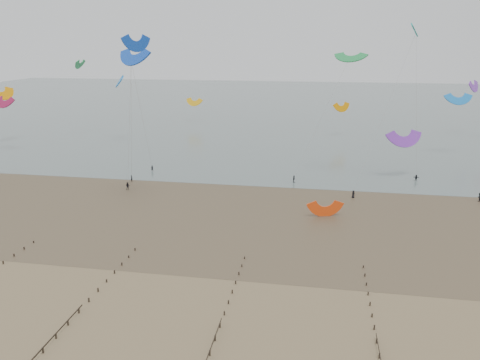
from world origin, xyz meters
TOP-DOWN VIEW (x-y plane):
  - ground at (0.00, 0.00)m, footprint 500.00×500.00m
  - sea_and_shore at (-4.08, 34.40)m, footprint 500.00×665.00m
  - kitesurfer_lead at (-29.56, 48.74)m, footprint 0.70×0.68m
  - kitesurfers at (16.08, 50.50)m, footprint 77.58×19.36m
  - grounded_kite at (16.38, 32.99)m, footprint 7.09×6.14m
  - kites_airborne at (-9.13, 85.10)m, footprint 249.32×113.29m

SIDE VIEW (x-z plane):
  - ground at x=0.00m, z-range 0.00..0.00m
  - grounded_kite at x=16.38m, z-range -1.67..1.67m
  - sea_and_shore at x=-4.08m, z-range -0.01..0.02m
  - kitesurfer_lead at x=-29.56m, z-range 0.00..1.61m
  - kitesurfers at x=16.08m, z-range -0.08..1.81m
  - kites_airborne at x=-9.13m, z-range -0.11..36.48m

